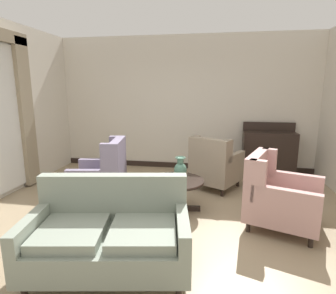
{
  "coord_description": "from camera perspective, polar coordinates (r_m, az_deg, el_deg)",
  "views": [
    {
      "loc": [
        0.68,
        -3.32,
        1.81
      ],
      "look_at": [
        -0.05,
        0.98,
        0.9
      ],
      "focal_mm": 29.6,
      "sensor_mm": 36.0,
      "label": 1
    }
  ],
  "objects": [
    {
      "name": "ground",
      "position": [
        3.84,
        -1.8,
        -16.3
      ],
      "size": [
        8.25,
        8.25,
        0.0
      ],
      "primitive_type": "plane",
      "color": "#9E896B"
    },
    {
      "name": "wall_back",
      "position": [
        6.31,
        3.49,
        8.84
      ],
      "size": [
        5.92,
        0.08,
        2.96
      ],
      "primitive_type": "cube",
      "color": "silver",
      "rests_on": "ground"
    },
    {
      "name": "wall_left",
      "position": [
        5.52,
        -30.8,
        6.77
      ],
      "size": [
        0.08,
        4.13,
        2.96
      ],
      "primitive_type": "cube",
      "color": "silver",
      "rests_on": "ground"
    },
    {
      "name": "baseboard_back",
      "position": [
        6.49,
        3.28,
        -3.82
      ],
      "size": [
        5.76,
        0.03,
        0.12
      ],
      "primitive_type": "cube",
      "color": "black",
      "rests_on": "ground"
    },
    {
      "name": "coffee_table",
      "position": [
        4.18,
        1.78,
        -8.0
      ],
      "size": [
        0.82,
        0.82,
        0.49
      ],
      "color": "black",
      "rests_on": "ground"
    },
    {
      "name": "porcelain_vase",
      "position": [
        4.15,
        2.56,
        -4.58
      ],
      "size": [
        0.19,
        0.19,
        0.34
      ],
      "color": "#4C7A66",
      "rests_on": "coffee_table"
    },
    {
      "name": "settee",
      "position": [
        2.94,
        -11.99,
        -17.29
      ],
      "size": [
        1.68,
        1.09,
        0.92
      ],
      "rotation": [
        0.0,
        0.0,
        0.17
      ],
      "color": "gray",
      "rests_on": "ground"
    },
    {
      "name": "armchair_beside_settee",
      "position": [
        5.14,
        9.63,
        -3.88
      ],
      "size": [
        1.03,
        1.06,
        0.98
      ],
      "rotation": [
        0.0,
        0.0,
        2.65
      ],
      "color": "gray",
      "rests_on": "ground"
    },
    {
      "name": "armchair_near_window",
      "position": [
        3.99,
        21.68,
        -9.5
      ],
      "size": [
        1.12,
        1.09,
        0.98
      ],
      "rotation": [
        0.0,
        0.0,
        7.5
      ],
      "color": "tan",
      "rests_on": "ground"
    },
    {
      "name": "armchair_near_sideboard",
      "position": [
        4.52,
        -13.2,
        -6.0
      ],
      "size": [
        0.9,
        0.85,
        1.05
      ],
      "rotation": [
        0.0,
        0.0,
        4.87
      ],
      "color": "slate",
      "rests_on": "ground"
    },
    {
      "name": "sideboard",
      "position": [
        6.21,
        20.0,
        -0.82
      ],
      "size": [
        1.07,
        0.4,
        1.12
      ],
      "color": "black",
      "rests_on": "ground"
    }
  ]
}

